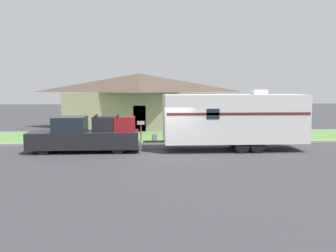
% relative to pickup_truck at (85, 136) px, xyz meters
% --- Properties ---
extents(ground_plane, '(120.00, 120.00, 0.00)m').
position_rel_pickup_truck_xyz_m(ground_plane, '(4.65, -1.23, -0.89)').
color(ground_plane, '#38383D').
extents(curb_strip, '(80.00, 0.30, 0.14)m').
position_rel_pickup_truck_xyz_m(curb_strip, '(4.65, 2.52, -0.82)').
color(curb_strip, '#999993').
rests_on(curb_strip, ground_plane).
extents(lawn_strip, '(80.00, 7.00, 0.03)m').
position_rel_pickup_truck_xyz_m(lawn_strip, '(4.65, 6.17, -0.88)').
color(lawn_strip, '#568442').
rests_on(lawn_strip, ground_plane).
extents(house_across_street, '(13.31, 8.28, 4.80)m').
position_rel_pickup_truck_xyz_m(house_across_street, '(2.93, 12.94, 1.59)').
color(house_across_street, gray).
rests_on(house_across_street, ground_plane).
extents(pickup_truck, '(6.10, 2.01, 2.05)m').
position_rel_pickup_truck_xyz_m(pickup_truck, '(0.00, 0.00, 0.00)').
color(pickup_truck, black).
rests_on(pickup_truck, ground_plane).
extents(travel_trailer, '(9.14, 2.46, 3.44)m').
position_rel_pickup_truck_xyz_m(travel_trailer, '(8.37, -0.00, 0.91)').
color(travel_trailer, black).
rests_on(travel_trailer, ground_plane).
extents(mailbox, '(0.48, 0.20, 1.36)m').
position_rel_pickup_truck_xyz_m(mailbox, '(3.08, 3.57, 0.15)').
color(mailbox, brown).
rests_on(mailbox, ground_plane).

